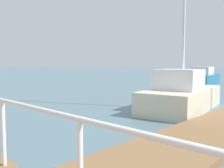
{
  "coord_description": "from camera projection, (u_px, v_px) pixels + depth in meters",
  "views": [
    {
      "loc": [
        -4.69,
        6.55,
        2.01
      ],
      "look_at": [
        1.94,
        12.89,
        1.27
      ],
      "focal_mm": 39.14,
      "sensor_mm": 36.0,
      "label": 1
    }
  ],
  "objects": [
    {
      "name": "moored_boat_2",
      "position": [
        182.0,
        94.0,
        10.77
      ],
      "size": [
        5.59,
        2.95,
        8.89
      ],
      "color": "beige",
      "rests_on": "ground_plane"
    },
    {
      "name": "moored_boat_0",
      "position": [
        203.0,
        77.0,
        25.27
      ],
      "size": [
        7.54,
        3.57,
        1.76
      ],
      "color": "#1E6B8C",
      "rests_on": "ground_plane"
    },
    {
      "name": "boardwalk_railing",
      "position": [
        80.0,
        138.0,
        2.5
      ],
      "size": [
        0.06,
        26.88,
        1.08
      ],
      "color": "white",
      "rests_on": "boardwalk"
    }
  ]
}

